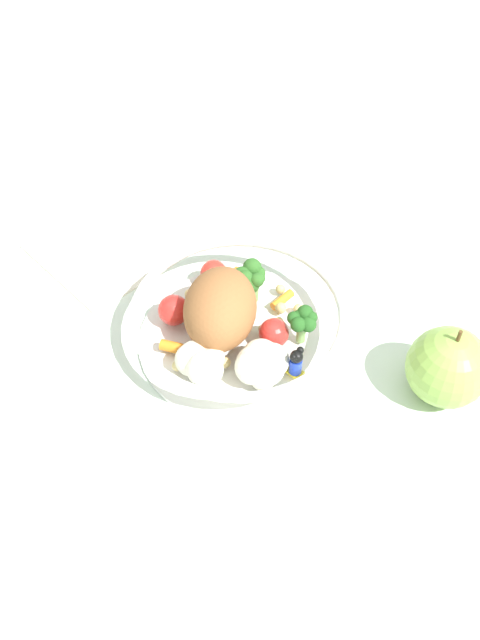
% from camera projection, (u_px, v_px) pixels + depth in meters
% --- Properties ---
extents(ground_plane, '(2.40, 2.40, 0.00)m').
position_uv_depth(ground_plane, '(239.00, 341.00, 0.69)').
color(ground_plane, silver).
extents(food_container, '(0.21, 0.21, 0.08)m').
position_uv_depth(food_container, '(234.00, 325.00, 0.67)').
color(food_container, white).
rests_on(food_container, ground_plane).
extents(loose_apple, '(0.08, 0.08, 0.09)m').
position_uv_depth(loose_apple, '(448.00, 367.00, 0.62)').
color(loose_apple, '#8CB74C').
rests_on(loose_apple, ground_plane).
extents(folded_napkin, '(0.16, 0.14, 0.01)m').
position_uv_depth(folded_napkin, '(98.00, 252.00, 0.78)').
color(folded_napkin, silver).
rests_on(folded_napkin, ground_plane).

